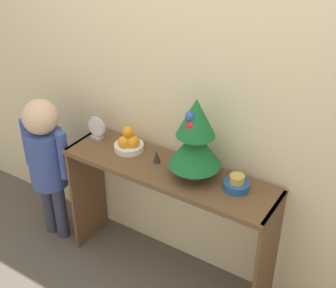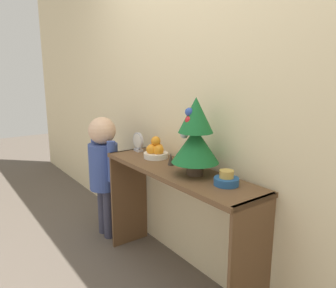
% 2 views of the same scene
% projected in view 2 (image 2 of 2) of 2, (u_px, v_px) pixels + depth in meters
% --- Properties ---
extents(ground_plane, '(12.00, 12.00, 0.00)m').
position_uv_depth(ground_plane, '(155.00, 288.00, 2.15)').
color(ground_plane, brown).
extents(back_wall, '(7.00, 0.05, 2.50)m').
position_uv_depth(back_wall, '(204.00, 94.00, 2.11)').
color(back_wall, beige).
rests_on(back_wall, ground_plane).
extents(console_table, '(1.27, 0.35, 0.79)m').
position_uv_depth(console_table, '(176.00, 195.00, 2.12)').
color(console_table, brown).
rests_on(console_table, ground_plane).
extents(mini_tree, '(0.28, 0.28, 0.46)m').
position_uv_depth(mini_tree, '(195.00, 135.00, 1.92)').
color(mini_tree, '#4C3828').
rests_on(mini_tree, console_table).
extents(fruit_bowl, '(0.17, 0.17, 0.16)m').
position_uv_depth(fruit_bowl, '(156.00, 151.00, 2.34)').
color(fruit_bowl, silver).
rests_on(fruit_bowl, console_table).
extents(singing_bowl, '(0.14, 0.14, 0.08)m').
position_uv_depth(singing_bowl, '(226.00, 180.00, 1.78)').
color(singing_bowl, '#235189').
rests_on(singing_bowl, console_table).
extents(desk_clock, '(0.13, 0.04, 0.15)m').
position_uv_depth(desk_clock, '(138.00, 142.00, 2.52)').
color(desk_clock, '#B2B2B7').
rests_on(desk_clock, console_table).
extents(figurine, '(0.04, 0.04, 0.08)m').
position_uv_depth(figurine, '(171.00, 159.00, 2.16)').
color(figurine, '#382D23').
rests_on(figurine, console_table).
extents(child_figure, '(0.38, 0.24, 1.03)m').
position_uv_depth(child_figure, '(104.00, 163.00, 2.72)').
color(child_figure, '#38384C').
rests_on(child_figure, ground_plane).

